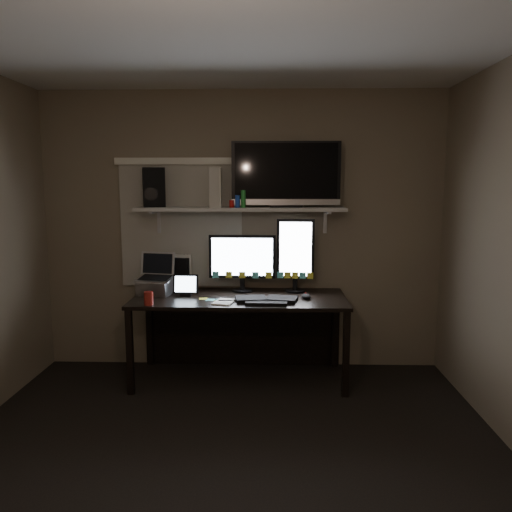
{
  "coord_description": "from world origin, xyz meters",
  "views": [
    {
      "loc": [
        0.26,
        -2.71,
        1.69
      ],
      "look_at": [
        0.14,
        1.25,
        1.11
      ],
      "focal_mm": 35.0,
      "sensor_mm": 36.0,
      "label": 1
    }
  ],
  "objects_px": {
    "keyboard": "(266,299)",
    "game_console": "(216,187)",
    "monitor_portrait": "(295,255)",
    "cup": "(149,298)",
    "mouse": "(306,296)",
    "laptop": "(155,275)",
    "desk": "(241,313)",
    "tv": "(286,175)",
    "tablet": "(186,285)",
    "monitor_landscape": "(242,263)",
    "speaker": "(154,187)"
  },
  "relations": [
    {
      "from": "tablet",
      "to": "laptop",
      "type": "xyz_separation_m",
      "value": [
        -0.27,
        0.06,
        0.08
      ]
    },
    {
      "from": "monitor_portrait",
      "to": "laptop",
      "type": "bearing_deg",
      "value": -167.05
    },
    {
      "from": "keyboard",
      "to": "mouse",
      "type": "relative_size",
      "value": 4.46
    },
    {
      "from": "laptop",
      "to": "game_console",
      "type": "distance_m",
      "value": 0.92
    },
    {
      "from": "tv",
      "to": "laptop",
      "type": "bearing_deg",
      "value": -174.1
    },
    {
      "from": "keyboard",
      "to": "speaker",
      "type": "bearing_deg",
      "value": 161.62
    },
    {
      "from": "tablet",
      "to": "cup",
      "type": "relative_size",
      "value": 2.04
    },
    {
      "from": "tv",
      "to": "speaker",
      "type": "xyz_separation_m",
      "value": [
        -1.15,
        0.02,
        -0.11
      ]
    },
    {
      "from": "speaker",
      "to": "tv",
      "type": "bearing_deg",
      "value": -16.57
    },
    {
      "from": "cup",
      "to": "speaker",
      "type": "distance_m",
      "value": 1.02
    },
    {
      "from": "laptop",
      "to": "speaker",
      "type": "xyz_separation_m",
      "value": [
        -0.03,
        0.15,
        0.74
      ]
    },
    {
      "from": "desk",
      "to": "speaker",
      "type": "bearing_deg",
      "value": 172.14
    },
    {
      "from": "tablet",
      "to": "tv",
      "type": "xyz_separation_m",
      "value": [
        0.85,
        0.19,
        0.94
      ]
    },
    {
      "from": "mouse",
      "to": "cup",
      "type": "bearing_deg",
      "value": 175.69
    },
    {
      "from": "desk",
      "to": "laptop",
      "type": "relative_size",
      "value": 5.15
    },
    {
      "from": "desk",
      "to": "monitor_landscape",
      "type": "xyz_separation_m",
      "value": [
        0.01,
        0.1,
        0.44
      ]
    },
    {
      "from": "desk",
      "to": "laptop",
      "type": "distance_m",
      "value": 0.82
    },
    {
      "from": "desk",
      "to": "game_console",
      "type": "height_order",
      "value": "game_console"
    },
    {
      "from": "tv",
      "to": "speaker",
      "type": "height_order",
      "value": "tv"
    },
    {
      "from": "game_console",
      "to": "keyboard",
      "type": "bearing_deg",
      "value": -43.5
    },
    {
      "from": "game_console",
      "to": "speaker",
      "type": "height_order",
      "value": "speaker"
    },
    {
      "from": "monitor_landscape",
      "to": "cup",
      "type": "xyz_separation_m",
      "value": [
        -0.71,
        -0.52,
        -0.21
      ]
    },
    {
      "from": "monitor_landscape",
      "to": "game_console",
      "type": "relative_size",
      "value": 1.75
    },
    {
      "from": "keyboard",
      "to": "tv",
      "type": "bearing_deg",
      "value": 67.68
    },
    {
      "from": "tablet",
      "to": "speaker",
      "type": "xyz_separation_m",
      "value": [
        -0.3,
        0.21,
        0.83
      ]
    },
    {
      "from": "mouse",
      "to": "laptop",
      "type": "height_order",
      "value": "laptop"
    },
    {
      "from": "monitor_portrait",
      "to": "tablet",
      "type": "relative_size",
      "value": 3.06
    },
    {
      "from": "monitor_portrait",
      "to": "keyboard",
      "type": "relative_size",
      "value": 1.3
    },
    {
      "from": "monitor_portrait",
      "to": "mouse",
      "type": "distance_m",
      "value": 0.42
    },
    {
      "from": "game_console",
      "to": "speaker",
      "type": "relative_size",
      "value": 1.0
    },
    {
      "from": "keyboard",
      "to": "game_console",
      "type": "bearing_deg",
      "value": 142.42
    },
    {
      "from": "monitor_portrait",
      "to": "cup",
      "type": "height_order",
      "value": "monitor_portrait"
    },
    {
      "from": "monitor_portrait",
      "to": "game_console",
      "type": "bearing_deg",
      "value": -174.16
    },
    {
      "from": "keyboard",
      "to": "monitor_portrait",
      "type": "bearing_deg",
      "value": 57.64
    },
    {
      "from": "laptop",
      "to": "keyboard",
      "type": "bearing_deg",
      "value": -2.27
    },
    {
      "from": "tv",
      "to": "game_console",
      "type": "height_order",
      "value": "tv"
    },
    {
      "from": "desk",
      "to": "game_console",
      "type": "bearing_deg",
      "value": 155.05
    },
    {
      "from": "monitor_landscape",
      "to": "cup",
      "type": "bearing_deg",
      "value": -142.28
    },
    {
      "from": "tablet",
      "to": "cup",
      "type": "distance_m",
      "value": 0.4
    },
    {
      "from": "desk",
      "to": "tv",
      "type": "bearing_deg",
      "value": 12.08
    },
    {
      "from": "laptop",
      "to": "cup",
      "type": "distance_m",
      "value": 0.4
    },
    {
      "from": "monitor_portrait",
      "to": "game_console",
      "type": "xyz_separation_m",
      "value": [
        -0.69,
        0.0,
        0.59
      ]
    },
    {
      "from": "keyboard",
      "to": "cup",
      "type": "height_order",
      "value": "cup"
    },
    {
      "from": "monitor_landscape",
      "to": "tv",
      "type": "distance_m",
      "value": 0.86
    },
    {
      "from": "monitor_portrait",
      "to": "tablet",
      "type": "bearing_deg",
      "value": -161.82
    },
    {
      "from": "monitor_portrait",
      "to": "cup",
      "type": "distance_m",
      "value": 1.32
    },
    {
      "from": "tv",
      "to": "desk",
      "type": "bearing_deg",
      "value": -168.77
    },
    {
      "from": "desk",
      "to": "cup",
      "type": "xyz_separation_m",
      "value": [
        -0.7,
        -0.43,
        0.23
      ]
    },
    {
      "from": "cup",
      "to": "game_console",
      "type": "xyz_separation_m",
      "value": [
        0.49,
        0.52,
        0.87
      ]
    },
    {
      "from": "mouse",
      "to": "speaker",
      "type": "distance_m",
      "value": 1.62
    }
  ]
}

